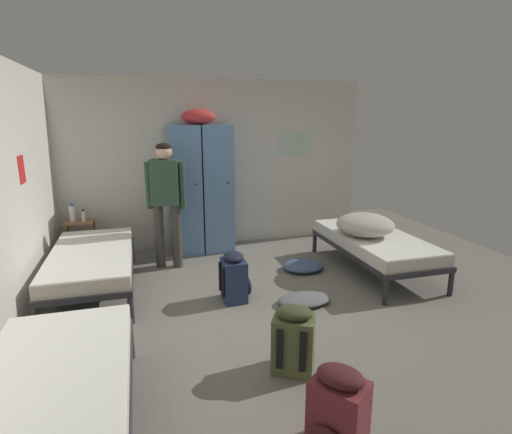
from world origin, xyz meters
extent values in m
plane|color=slate|center=(0.00, 0.00, 0.00)|extent=(7.85, 7.85, 0.00)
cube|color=beige|center=(0.00, 2.48, 1.25)|extent=(4.67, 0.06, 2.51)
cube|color=#B7CCBC|center=(1.25, 2.45, 1.55)|extent=(0.55, 0.01, 0.40)
cube|color=red|center=(-2.27, 0.86, 1.45)|extent=(0.01, 0.20, 0.28)
cube|color=#5B84B2|center=(-0.52, 2.17, 0.93)|extent=(0.44, 0.52, 1.85)
cylinder|color=black|center=(-0.39, 1.90, 1.05)|extent=(0.02, 0.03, 0.02)
cube|color=#5B84B2|center=(-0.06, 2.17, 0.93)|extent=(0.44, 0.52, 1.85)
cylinder|color=black|center=(0.07, 1.90, 1.05)|extent=(0.02, 0.03, 0.02)
ellipsoid|color=red|center=(-0.29, 2.17, 1.96)|extent=(0.48, 0.36, 0.22)
cylinder|color=brown|center=(-2.15, 2.05, 0.28)|extent=(0.03, 0.03, 0.55)
cylinder|color=brown|center=(-1.80, 2.05, 0.28)|extent=(0.03, 0.03, 0.55)
cylinder|color=brown|center=(-2.15, 2.32, 0.28)|extent=(0.03, 0.03, 0.55)
cylinder|color=brown|center=(-1.80, 2.32, 0.28)|extent=(0.03, 0.03, 0.55)
cube|color=brown|center=(-1.97, 2.18, 0.19)|extent=(0.38, 0.30, 0.02)
cube|color=brown|center=(-1.97, 2.18, 0.56)|extent=(0.38, 0.30, 0.02)
cylinder|color=#28282D|center=(-2.14, 0.11, 0.14)|extent=(0.06, 0.06, 0.28)
cylinder|color=#28282D|center=(-1.30, 0.11, 0.14)|extent=(0.06, 0.06, 0.28)
cylinder|color=#28282D|center=(-2.14, 1.95, 0.14)|extent=(0.06, 0.06, 0.28)
cylinder|color=#28282D|center=(-1.30, 1.95, 0.14)|extent=(0.06, 0.06, 0.28)
cube|color=#28282D|center=(-1.72, 1.03, 0.31)|extent=(0.90, 1.90, 0.06)
cube|color=beige|center=(-1.72, 1.03, 0.41)|extent=(0.87, 1.84, 0.14)
cube|color=white|center=(-1.72, 1.03, 0.49)|extent=(0.86, 1.82, 0.01)
cylinder|color=#28282D|center=(-2.14, -0.50, 0.14)|extent=(0.06, 0.06, 0.28)
cylinder|color=#28282D|center=(-1.30, -0.50, 0.14)|extent=(0.06, 0.06, 0.28)
cube|color=#28282D|center=(-1.72, -1.42, 0.31)|extent=(0.90, 1.90, 0.06)
cube|color=silver|center=(-1.72, -1.42, 0.41)|extent=(0.87, 1.84, 0.14)
cube|color=white|center=(-1.72, -1.42, 0.49)|extent=(0.86, 1.82, 0.01)
cylinder|color=#28282D|center=(2.14, 1.62, 0.14)|extent=(0.06, 0.06, 0.28)
cylinder|color=#28282D|center=(1.30, 1.62, 0.14)|extent=(0.06, 0.06, 0.28)
cylinder|color=#28282D|center=(2.14, -0.22, 0.14)|extent=(0.06, 0.06, 0.28)
cylinder|color=#28282D|center=(1.30, -0.22, 0.14)|extent=(0.06, 0.06, 0.28)
cube|color=#28282D|center=(1.72, 0.70, 0.31)|extent=(0.90, 1.90, 0.06)
cube|color=silver|center=(1.72, 0.70, 0.41)|extent=(0.87, 1.84, 0.14)
cube|color=white|center=(1.72, 0.70, 0.49)|extent=(0.86, 1.82, 0.01)
ellipsoid|color=#B7B2A8|center=(1.58, 0.73, 0.63)|extent=(0.72, 0.74, 0.28)
cylinder|color=#3D3833|center=(-0.71, 1.56, 0.43)|extent=(0.12, 0.12, 0.85)
cylinder|color=#3D3833|center=(-0.93, 1.63, 0.43)|extent=(0.12, 0.12, 0.85)
cube|color=#284233|center=(-0.82, 1.59, 1.15)|extent=(0.40, 0.30, 0.58)
cylinder|color=#284233|center=(-0.61, 1.53, 1.10)|extent=(0.08, 0.08, 0.60)
cylinder|color=#284233|center=(-1.03, 1.66, 1.10)|extent=(0.08, 0.08, 0.60)
sphere|color=#DBAD89|center=(-0.82, 1.59, 1.54)|extent=(0.21, 0.21, 0.21)
ellipsoid|color=black|center=(-0.82, 1.59, 1.59)|extent=(0.20, 0.20, 0.11)
cylinder|color=white|center=(-2.05, 2.20, 0.68)|extent=(0.07, 0.07, 0.21)
cylinder|color=#2666B2|center=(-2.05, 2.20, 0.80)|extent=(0.04, 0.04, 0.04)
cylinder|color=beige|center=(-1.90, 2.14, 0.64)|extent=(0.05, 0.05, 0.14)
cylinder|color=black|center=(-1.90, 2.14, 0.73)|extent=(0.03, 0.03, 0.03)
cube|color=maroon|center=(-0.09, -1.86, 0.23)|extent=(0.39, 0.40, 0.46)
ellipsoid|color=#42191E|center=(-0.09, -1.86, 0.50)|extent=(0.35, 0.36, 0.10)
cube|color=black|center=(-0.04, -1.71, 0.25)|extent=(0.05, 0.05, 0.32)
cube|color=black|center=(0.07, -1.84, 0.25)|extent=(0.05, 0.05, 0.32)
cube|color=navy|center=(-0.22, 0.35, 0.23)|extent=(0.24, 0.32, 0.46)
ellipsoid|color=black|center=(-0.07, 0.35, 0.15)|extent=(0.08, 0.24, 0.20)
ellipsoid|color=black|center=(-0.22, 0.35, 0.50)|extent=(0.22, 0.29, 0.10)
cube|color=black|center=(-0.35, 0.26, 0.25)|extent=(0.02, 0.05, 0.32)
cube|color=black|center=(-0.36, 0.44, 0.25)|extent=(0.02, 0.05, 0.32)
cube|color=#566038|center=(-0.06, -1.04, 0.23)|extent=(0.40, 0.36, 0.46)
ellipsoid|color=#383D23|center=(0.01, -0.91, 0.15)|extent=(0.25, 0.19, 0.20)
ellipsoid|color=#383D23|center=(-0.06, -1.04, 0.50)|extent=(0.36, 0.33, 0.10)
cube|color=black|center=(-0.05, -1.20, 0.25)|extent=(0.06, 0.05, 0.32)
cube|color=black|center=(-0.21, -1.12, 0.25)|extent=(0.06, 0.05, 0.32)
ellipsoid|color=slate|center=(0.48, 0.04, 0.05)|extent=(0.59, 0.37, 0.10)
ellipsoid|color=#42567A|center=(0.85, 0.97, 0.06)|extent=(0.54, 0.46, 0.12)
camera|label=1|loc=(-1.15, -3.74, 1.97)|focal=28.82mm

